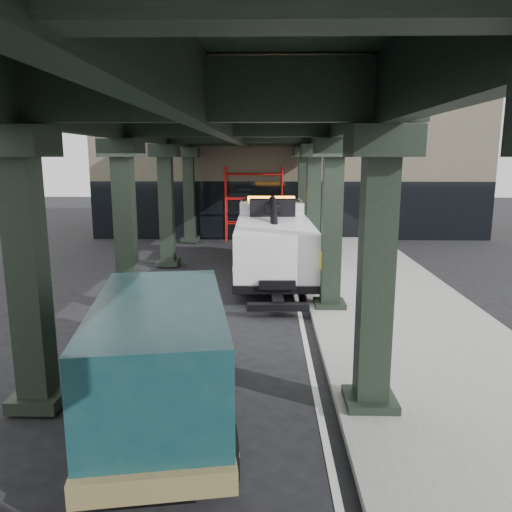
# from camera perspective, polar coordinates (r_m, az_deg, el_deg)

# --- Properties ---
(ground) EXTENTS (90.00, 90.00, 0.00)m
(ground) POSITION_cam_1_polar(r_m,az_deg,el_deg) (13.14, -2.03, -8.79)
(ground) COLOR black
(ground) RESTS_ON ground
(sidewalk) EXTENTS (5.00, 40.00, 0.15)m
(sidewalk) POSITION_cam_1_polar(r_m,az_deg,el_deg) (15.45, 15.42, -5.81)
(sidewalk) COLOR gray
(sidewalk) RESTS_ON ground
(lane_stripe) EXTENTS (0.12, 38.00, 0.01)m
(lane_stripe) POSITION_cam_1_polar(r_m,az_deg,el_deg) (15.04, 4.94, -6.18)
(lane_stripe) COLOR silver
(lane_stripe) RESTS_ON ground
(viaduct) EXTENTS (7.40, 32.00, 6.40)m
(viaduct) POSITION_cam_1_polar(r_m,az_deg,el_deg) (14.40, -3.35, 15.05)
(viaduct) COLOR black
(viaduct) RESTS_ON ground
(building) EXTENTS (22.00, 10.00, 8.00)m
(building) POSITION_cam_1_polar(r_m,az_deg,el_deg) (32.35, 3.63, 10.34)
(building) COLOR #C6B793
(building) RESTS_ON ground
(scaffolding) EXTENTS (3.08, 0.88, 4.00)m
(scaffolding) POSITION_cam_1_polar(r_m,az_deg,el_deg) (27.08, -0.24, 6.18)
(scaffolding) COLOR red
(scaffolding) RESTS_ON ground
(tow_truck) EXTENTS (2.97, 9.34, 3.04)m
(tow_truck) POSITION_cam_1_polar(r_m,az_deg,el_deg) (19.23, 1.90, 2.20)
(tow_truck) COLOR black
(tow_truck) RESTS_ON ground
(towed_van) EXTENTS (2.97, 5.77, 2.24)m
(towed_van) POSITION_cam_1_polar(r_m,az_deg,el_deg) (8.75, -10.76, -11.10)
(towed_van) COLOR #10363A
(towed_van) RESTS_ON ground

